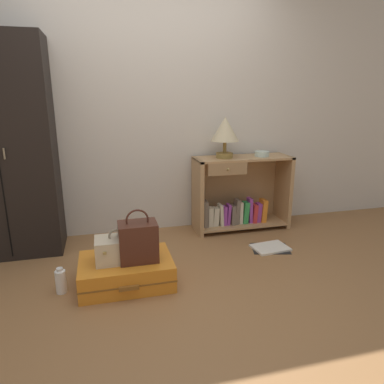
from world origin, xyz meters
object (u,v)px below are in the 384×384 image
object	(u,v)px
open_book_on_floor	(270,248)
bottle	(61,281)
table_lamp	(225,131)
handbag	(138,241)
train_case	(116,249)
bowl	(262,154)
suitcase_large	(126,271)
wardrobe	(5,150)
bookshelf	(239,196)

from	to	relation	value
open_book_on_floor	bottle	bearing A→B (deg)	-170.27
table_lamp	handbag	size ratio (longest dim) A/B	1.03
train_case	handbag	size ratio (longest dim) A/B	0.77
bowl	train_case	distance (m)	1.85
bowl	table_lamp	bearing A→B (deg)	177.60
table_lamp	suitcase_large	bearing A→B (deg)	-141.04
table_lamp	bowl	size ratio (longest dim) A/B	2.71
bowl	wardrobe	bearing A→B (deg)	-179.55
train_case	open_book_on_floor	xyz separation A→B (m)	(1.42, 0.30, -0.28)
handbag	bookshelf	bearing A→B (deg)	38.40
bottle	open_book_on_floor	size ratio (longest dim) A/B	0.50
table_lamp	open_book_on_floor	bearing A→B (deg)	-64.96
wardrobe	bookshelf	bearing A→B (deg)	1.34
bookshelf	table_lamp	size ratio (longest dim) A/B	2.46
suitcase_large	open_book_on_floor	distance (m)	1.39
wardrobe	handbag	bearing A→B (deg)	-40.50
train_case	bottle	size ratio (longest dim) A/B	1.56
bookshelf	train_case	world-z (taller)	bookshelf
wardrobe	train_case	xyz separation A→B (m)	(0.86, -0.84, -0.65)
wardrobe	bowl	xyz separation A→B (m)	(2.41, 0.02, -0.14)
wardrobe	bookshelf	xyz separation A→B (m)	(2.19, 0.05, -0.58)
handbag	bottle	size ratio (longest dim) A/B	2.04
train_case	open_book_on_floor	bearing A→B (deg)	12.04
wardrobe	bottle	xyz separation A→B (m)	(0.46, -0.85, -0.85)
wardrobe	train_case	distance (m)	1.37
suitcase_large	open_book_on_floor	bearing A→B (deg)	12.36
bowl	open_book_on_floor	xyz separation A→B (m)	(-0.13, -0.56, -0.79)
train_case	handbag	world-z (taller)	handbag
bottle	open_book_on_floor	xyz separation A→B (m)	(1.82, 0.31, -0.08)
bowl	bottle	bearing A→B (deg)	-155.93
table_lamp	train_case	bearing A→B (deg)	-142.44
bookshelf	bottle	distance (m)	1.97
train_case	table_lamp	bearing A→B (deg)	37.56
suitcase_large	bottle	bearing A→B (deg)	-178.05
handbag	table_lamp	bearing A→B (deg)	42.71
bookshelf	train_case	xyz separation A→B (m)	(-1.33, -0.90, -0.07)
wardrobe	bowl	distance (m)	2.42
train_case	bottle	world-z (taller)	train_case
bottle	wardrobe	bearing A→B (deg)	118.04
bottle	suitcase_large	bearing A→B (deg)	1.95
bookshelf	bowl	xyz separation A→B (m)	(0.22, -0.03, 0.45)
handbag	wardrobe	bearing A→B (deg)	139.50
bowl	handbag	size ratio (longest dim) A/B	0.38
train_case	open_book_on_floor	world-z (taller)	train_case
handbag	bottle	world-z (taller)	handbag
bowl	bottle	distance (m)	2.26
bookshelf	handbag	xyz separation A→B (m)	(-1.17, -0.92, -0.01)
wardrobe	bottle	size ratio (longest dim) A/B	9.62
wardrobe	bowl	world-z (taller)	wardrobe
bottle	train_case	bearing A→B (deg)	1.47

